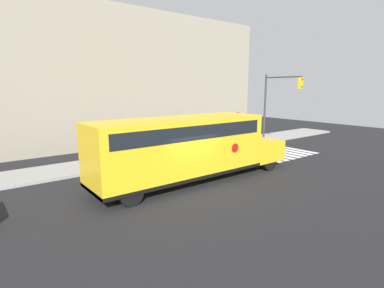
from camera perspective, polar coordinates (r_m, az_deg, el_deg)
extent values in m
plane|color=black|center=(13.94, -0.51, -8.49)|extent=(60.00, 60.00, 0.00)
cube|color=#9E9E99|center=(19.29, -12.27, -3.05)|extent=(44.00, 3.00, 0.15)
cube|color=#9E937F|center=(24.81, -19.40, 11.82)|extent=(32.00, 4.00, 10.63)
cube|color=white|center=(20.38, 13.03, -2.54)|extent=(0.50, 3.20, 0.01)
cube|color=white|center=(20.92, 14.25, -2.26)|extent=(0.50, 3.20, 0.01)
cube|color=white|center=(21.46, 15.41, -1.99)|extent=(0.50, 3.20, 0.01)
cube|color=white|center=(22.02, 16.51, -1.73)|extent=(0.50, 3.20, 0.01)
cube|color=white|center=(22.58, 17.55, -1.49)|extent=(0.50, 3.20, 0.01)
cube|color=white|center=(23.15, 18.55, -1.25)|extent=(0.50, 3.20, 0.01)
cube|color=white|center=(23.72, 19.49, -1.03)|extent=(0.50, 3.20, 0.01)
cube|color=yellow|center=(14.20, -2.28, -0.54)|extent=(8.70, 2.50, 2.73)
cube|color=yellow|center=(18.01, 12.02, -0.96)|extent=(2.20, 2.50, 1.12)
cube|color=black|center=(14.50, -2.24, -5.53)|extent=(8.70, 2.54, 0.16)
cube|color=black|center=(14.06, -2.31, 2.72)|extent=(8.01, 2.53, 0.64)
cylinder|color=red|center=(14.80, 8.23, -0.72)|extent=(0.44, 0.02, 0.44)
cylinder|color=black|center=(18.73, 9.23, -2.01)|extent=(1.00, 0.30, 1.00)
cylinder|color=black|center=(17.37, 14.43, -3.22)|extent=(1.00, 0.30, 1.00)
cylinder|color=black|center=(13.98, -15.54, -6.68)|extent=(1.00, 0.30, 1.00)
cylinder|color=black|center=(12.10, -11.59, -9.25)|extent=(1.00, 0.30, 1.00)
cylinder|color=#38383A|center=(23.41, 8.48, 2.30)|extent=(0.07, 0.07, 2.40)
cylinder|color=red|center=(23.24, 8.64, 5.11)|extent=(0.76, 0.03, 0.76)
cylinder|color=#38383A|center=(25.19, 13.69, 6.37)|extent=(0.16, 0.16, 5.60)
cylinder|color=#38383A|center=(24.17, 16.98, 12.10)|extent=(0.10, 3.19, 0.10)
cube|color=yellow|center=(23.32, 19.95, 10.88)|extent=(0.28, 0.28, 0.80)
cylinder|color=red|center=(23.24, 20.31, 11.51)|extent=(0.18, 0.02, 0.18)
cylinder|color=#EAB214|center=(23.24, 20.27, 10.87)|extent=(0.18, 0.02, 0.18)
cylinder|color=green|center=(23.24, 20.23, 10.23)|extent=(0.18, 0.02, 0.18)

